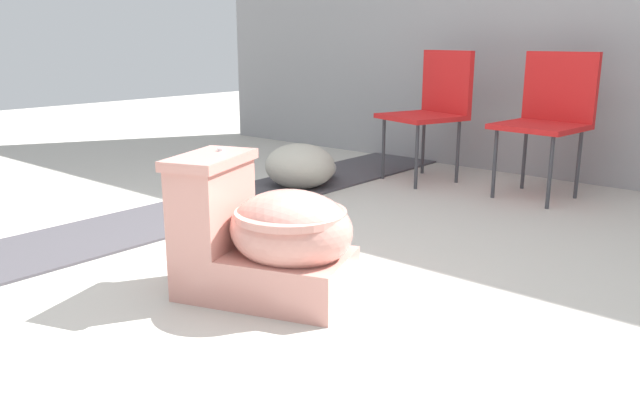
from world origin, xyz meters
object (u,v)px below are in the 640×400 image
folding_chair_left (434,102)px  folding_chair_middle (549,109)px  toilet (266,238)px  boulder_far (315,169)px  boulder_near (300,166)px

folding_chair_left → folding_chair_middle: (0.74, 0.04, 0.00)m
folding_chair_left → toilet: bearing=33.6°
folding_chair_middle → boulder_far: bearing=-59.5°
toilet → folding_chair_left: folding_chair_left is taller
boulder_far → toilet: bearing=-54.3°
folding_chair_left → boulder_far: 0.88m
folding_chair_left → boulder_near: (-0.49, -0.76, -0.37)m
folding_chair_left → boulder_far: folding_chair_left is taller
boulder_far → boulder_near: bearing=-73.4°
folding_chair_left → folding_chair_middle: bearing=111.7°
boulder_near → folding_chair_left: bearing=57.5°
toilet → boulder_near: 1.70m
toilet → folding_chair_middle: 2.16m
boulder_near → folding_chair_middle: bearing=33.2°
folding_chair_middle → boulder_near: bearing=-50.6°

